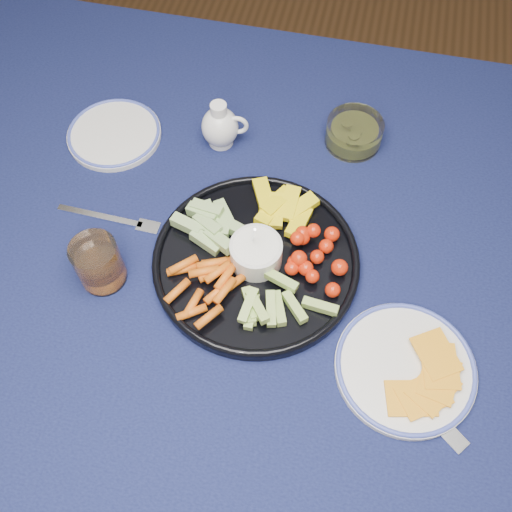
% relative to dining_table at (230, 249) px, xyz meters
% --- Properties ---
extents(dining_table, '(1.67, 1.07, 0.75)m').
position_rel_dining_table_xyz_m(dining_table, '(0.00, 0.00, 0.00)').
color(dining_table, '#4D2E19').
rests_on(dining_table, ground).
extents(crudite_platter, '(0.35, 0.35, 0.11)m').
position_rel_dining_table_xyz_m(crudite_platter, '(0.07, -0.07, 0.11)').
color(crudite_platter, black).
rests_on(crudite_platter, dining_table).
extents(creamer_pitcher, '(0.09, 0.07, 0.10)m').
position_rel_dining_table_xyz_m(creamer_pitcher, '(-0.06, 0.18, 0.13)').
color(creamer_pitcher, white).
rests_on(creamer_pitcher, dining_table).
extents(pickle_bowl, '(0.11, 0.11, 0.05)m').
position_rel_dining_table_xyz_m(pickle_bowl, '(0.19, 0.24, 0.11)').
color(pickle_bowl, silver).
rests_on(pickle_bowl, dining_table).
extents(cheese_plate, '(0.22, 0.22, 0.03)m').
position_rel_dining_table_xyz_m(cheese_plate, '(0.33, -0.20, 0.10)').
color(cheese_plate, white).
rests_on(cheese_plate, dining_table).
extents(juice_tumbler, '(0.08, 0.08, 0.09)m').
position_rel_dining_table_xyz_m(juice_tumbler, '(-0.18, -0.15, 0.13)').
color(juice_tumbler, silver).
rests_on(juice_tumbler, dining_table).
extents(fork_left, '(0.19, 0.03, 0.00)m').
position_rel_dining_table_xyz_m(fork_left, '(-0.19, -0.04, 0.09)').
color(fork_left, white).
rests_on(fork_left, dining_table).
extents(fork_right, '(0.16, 0.13, 0.00)m').
position_rel_dining_table_xyz_m(fork_right, '(0.36, -0.26, 0.09)').
color(fork_right, white).
rests_on(fork_right, dining_table).
extents(side_plate_extra, '(0.18, 0.18, 0.02)m').
position_rel_dining_table_xyz_m(side_plate_extra, '(-0.27, 0.15, 0.10)').
color(side_plate_extra, white).
rests_on(side_plate_extra, dining_table).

